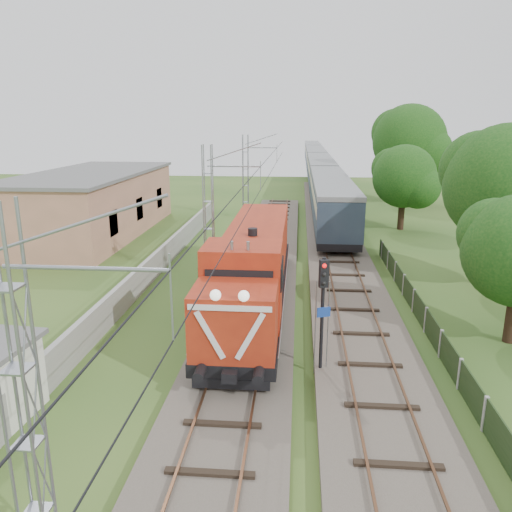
{
  "coord_description": "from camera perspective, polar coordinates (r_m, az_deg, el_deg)",
  "views": [
    {
      "loc": [
        2.17,
        -16.0,
        9.28
      ],
      "look_at": [
        -0.07,
        9.91,
        2.2
      ],
      "focal_mm": 35.0,
      "sensor_mm": 36.0,
      "label": 1
    }
  ],
  "objects": [
    {
      "name": "ground",
      "position": [
        18.62,
        -2.49,
        -14.67
      ],
      "size": [
        140.0,
        140.0,
        0.0
      ],
      "primitive_type": "plane",
      "color": "#2B4F1D",
      "rests_on": "ground"
    },
    {
      "name": "track_main",
      "position": [
        24.83,
        -0.41,
        -6.26
      ],
      "size": [
        4.2,
        70.0,
        0.45
      ],
      "color": "#6B6054",
      "rests_on": "ground"
    },
    {
      "name": "track_side",
      "position": [
        37.24,
        9.15,
        0.89
      ],
      "size": [
        4.2,
        80.0,
        0.45
      ],
      "color": "#6B6054",
      "rests_on": "ground"
    },
    {
      "name": "catenary",
      "position": [
        28.94,
        -5.34,
        4.75
      ],
      "size": [
        3.31,
        70.0,
        8.0
      ],
      "color": "gray",
      "rests_on": "ground"
    },
    {
      "name": "boundary_wall",
      "position": [
        30.53,
        -11.77,
        -1.32
      ],
      "size": [
        0.25,
        40.0,
        1.5
      ],
      "primitive_type": "cube",
      "color": "#9E9E99",
      "rests_on": "ground"
    },
    {
      "name": "station_building",
      "position": [
        44.03,
        -18.16,
        5.79
      ],
      "size": [
        8.4,
        20.4,
        5.22
      ],
      "color": "tan",
      "rests_on": "ground"
    },
    {
      "name": "fence",
      "position": [
        21.69,
        20.37,
        -9.38
      ],
      "size": [
        0.12,
        32.0,
        1.2
      ],
      "color": "black",
      "rests_on": "ground"
    },
    {
      "name": "locomotive",
      "position": [
        24.8,
        -0.27,
        -1.13
      ],
      "size": [
        3.09,
        17.63,
        4.48
      ],
      "color": "black",
      "rests_on": "ground"
    },
    {
      "name": "coach_rake",
      "position": [
        81.59,
        7.04,
        10.46
      ],
      "size": [
        3.23,
        96.45,
        3.74
      ],
      "color": "black",
      "rests_on": "ground"
    },
    {
      "name": "signal_post",
      "position": [
        18.16,
        7.67,
        -4.63
      ],
      "size": [
        0.49,
        0.39,
        4.59
      ],
      "color": "black",
      "rests_on": "ground"
    },
    {
      "name": "tree_b",
      "position": [
        30.91,
        26.92,
        7.03
      ],
      "size": [
        7.11,
        6.77,
        9.21
      ],
      "color": "#392317",
      "rests_on": "ground"
    },
    {
      "name": "tree_c",
      "position": [
        45.16,
        16.65,
        8.63
      ],
      "size": [
        5.67,
        5.4,
        7.35
      ],
      "color": "#392317",
      "rests_on": "ground"
    },
    {
      "name": "tree_d",
      "position": [
        60.22,
        17.2,
        12.35
      ],
      "size": [
        8.59,
        8.19,
        11.14
      ],
      "color": "#392317",
      "rests_on": "ground"
    }
  ]
}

